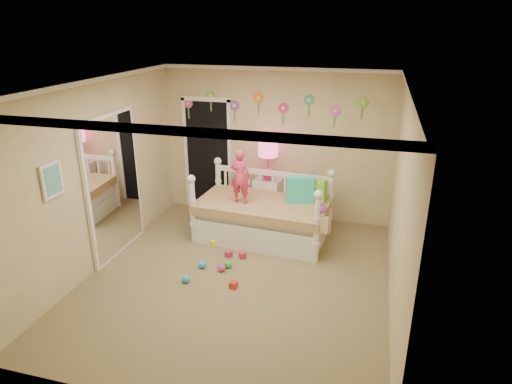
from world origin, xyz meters
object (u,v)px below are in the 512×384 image
(daybed, at_px, (262,205))
(child, at_px, (240,176))
(table_lamp, at_px, (268,152))
(nightstand, at_px, (268,200))

(daybed, height_order, child, child)
(child, height_order, table_lamp, child)
(daybed, bearing_deg, table_lamp, 101.56)
(daybed, bearing_deg, child, -156.72)
(nightstand, bearing_deg, table_lamp, 0.00)
(child, height_order, nightstand, child)
(daybed, xyz_separation_m, nightstand, (-0.09, 0.72, -0.19))
(daybed, distance_m, child, 0.60)
(table_lamp, bearing_deg, daybed, -82.79)
(daybed, relative_size, child, 2.41)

